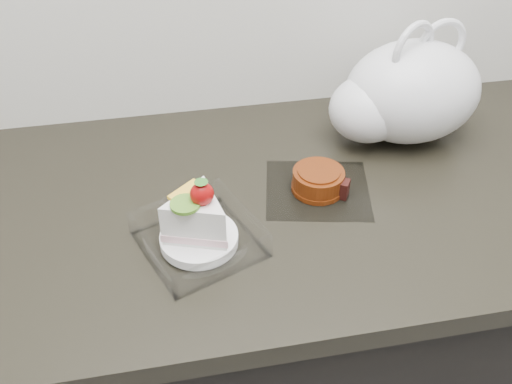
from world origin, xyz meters
name	(u,v)px	position (x,y,z in m)	size (l,w,h in m)	color
counter	(286,342)	(0.00, 1.69, 0.45)	(2.04, 0.64, 0.90)	black
cake_tray	(198,228)	(-0.18, 1.59, 0.94)	(0.22, 0.22, 0.13)	white
mooncake_wrap	(319,182)	(0.04, 1.69, 0.92)	(0.22, 0.21, 0.04)	white
plastic_bag	(404,94)	(0.25, 1.82, 1.00)	(0.34, 0.28, 0.25)	silver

